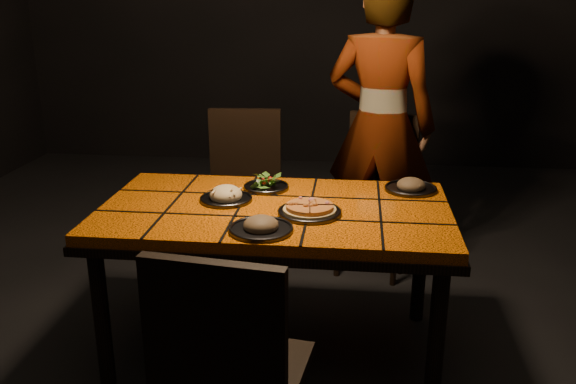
# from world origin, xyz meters

# --- Properties ---
(room_shell) EXTENTS (6.04, 7.04, 3.08)m
(room_shell) POSITION_xyz_m (0.00, 0.00, 1.50)
(room_shell) COLOR black
(room_shell) RESTS_ON ground
(dining_table) EXTENTS (1.62, 0.92, 0.75)m
(dining_table) POSITION_xyz_m (0.00, 0.00, 0.67)
(dining_table) COLOR orange
(dining_table) RESTS_ON ground
(chair_near) EXTENTS (0.49, 0.49, 0.97)m
(chair_near) POSITION_xyz_m (-0.02, -0.99, 0.56)
(chair_near) COLOR black
(chair_near) RESTS_ON ground
(chair_far_left) EXTENTS (0.48, 0.48, 1.00)m
(chair_far_left) POSITION_xyz_m (-0.33, 0.96, 0.57)
(chair_far_left) COLOR black
(chair_far_left) RESTS_ON ground
(chair_far_right) EXTENTS (0.53, 0.53, 0.97)m
(chair_far_right) POSITION_xyz_m (0.51, 1.06, 0.56)
(chair_far_right) COLOR black
(chair_far_right) RESTS_ON ground
(diner) EXTENTS (0.75, 0.59, 1.82)m
(diner) POSITION_xyz_m (0.51, 1.05, 0.91)
(diner) COLOR brown
(diner) RESTS_ON ground
(plate_pizza) EXTENTS (0.28, 0.28, 0.04)m
(plate_pizza) POSITION_xyz_m (0.17, -0.09, 0.77)
(plate_pizza) COLOR #39383D
(plate_pizza) RESTS_ON dining_table
(plate_pasta) EXTENTS (0.25, 0.25, 0.08)m
(plate_pasta) POSITION_xyz_m (-0.24, 0.05, 0.77)
(plate_pasta) COLOR #39383D
(plate_pasta) RESTS_ON dining_table
(plate_salad) EXTENTS (0.23, 0.23, 0.07)m
(plate_salad) POSITION_xyz_m (-0.08, 0.26, 0.78)
(plate_salad) COLOR #39383D
(plate_salad) RESTS_ON dining_table
(plate_mushroom_a) EXTENTS (0.27, 0.27, 0.09)m
(plate_mushroom_a) POSITION_xyz_m (-0.02, -0.31, 0.77)
(plate_mushroom_a) COLOR #39383D
(plate_mushroom_a) RESTS_ON dining_table
(plate_mushroom_b) EXTENTS (0.26, 0.26, 0.08)m
(plate_mushroom_b) POSITION_xyz_m (0.64, 0.31, 0.77)
(plate_mushroom_b) COLOR #39383D
(plate_mushroom_b) RESTS_ON dining_table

